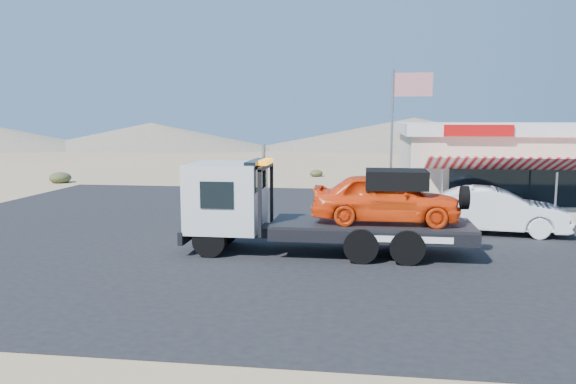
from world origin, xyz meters
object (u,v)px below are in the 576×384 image
object	(u,v)px
jerky_store	(515,166)
flagpole	(398,128)
tow_truck	(319,204)
white_sedan	(494,210)

from	to	relation	value
jerky_store	flagpole	size ratio (longest dim) A/B	1.73
tow_truck	flagpole	xyz separation A→B (m)	(2.60, 5.33, 2.22)
jerky_store	flagpole	distance (m)	7.36
white_sedan	jerky_store	bearing A→B (deg)	-12.56
flagpole	tow_truck	bearing A→B (deg)	-116.04
jerky_store	flagpole	bearing A→B (deg)	-141.21
tow_truck	jerky_store	bearing A→B (deg)	50.19
tow_truck	white_sedan	bearing A→B (deg)	32.73
white_sedan	flagpole	size ratio (longest dim) A/B	0.83
tow_truck	flagpole	world-z (taller)	flagpole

